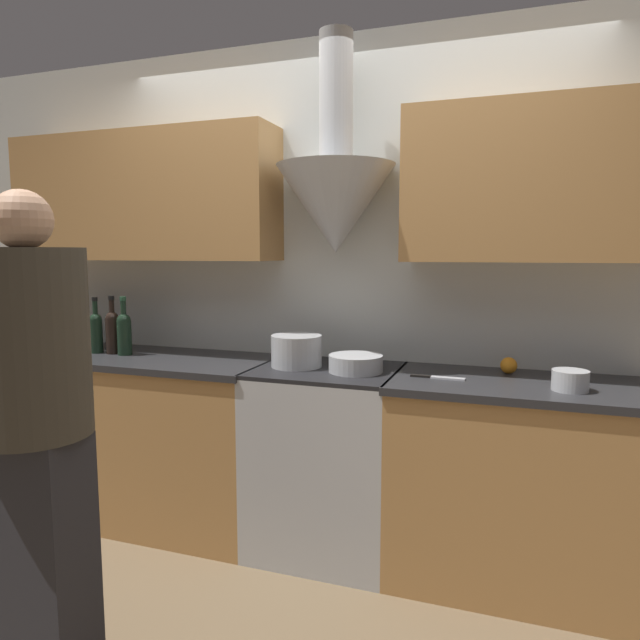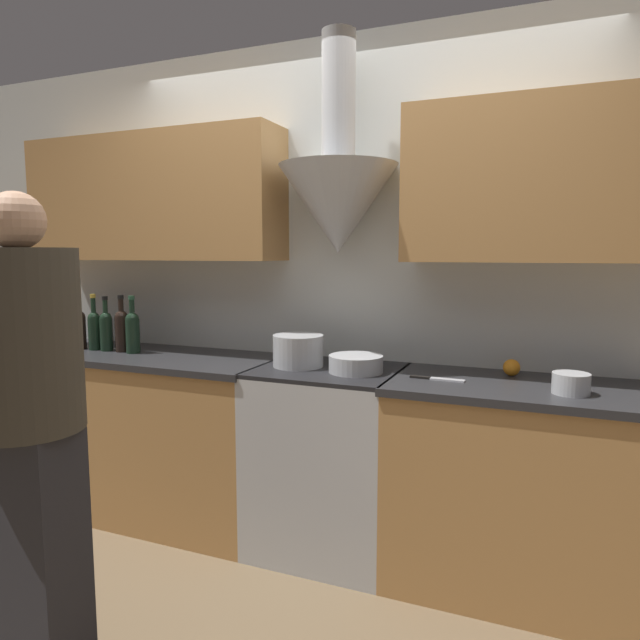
# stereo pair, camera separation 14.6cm
# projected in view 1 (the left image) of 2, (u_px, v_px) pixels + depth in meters

# --- Properties ---
(ground_plane) EXTENTS (12.00, 12.00, 0.00)m
(ground_plane) POSITION_uv_depth(u_px,v_px,m) (303.00, 583.00, 2.59)
(ground_plane) COLOR brown
(wall_back) EXTENTS (8.40, 0.59, 2.60)m
(wall_back) POSITION_uv_depth(u_px,v_px,m) (326.00, 255.00, 3.00)
(wall_back) COLOR silver
(wall_back) RESTS_ON ground_plane
(counter_left) EXTENTS (1.61, 0.62, 0.93)m
(counter_left) POSITION_uv_depth(u_px,v_px,m) (135.00, 435.00, 3.22)
(counter_left) COLOR #B27F47
(counter_left) RESTS_ON ground_plane
(counter_right) EXTENTS (1.11, 0.62, 0.93)m
(counter_right) POSITION_uv_depth(u_px,v_px,m) (515.00, 483.00, 2.56)
(counter_right) COLOR #B27F47
(counter_right) RESTS_ON ground_plane
(stove_range) EXTENTS (0.70, 0.60, 0.93)m
(stove_range) POSITION_uv_depth(u_px,v_px,m) (327.00, 459.00, 2.85)
(stove_range) COLOR #B7BABC
(stove_range) RESTS_ON ground_plane
(wine_bottle_0) EXTENTS (0.08, 0.08, 0.35)m
(wine_bottle_0) POSITION_uv_depth(u_px,v_px,m) (28.00, 324.00, 3.36)
(wine_bottle_0) COLOR black
(wine_bottle_0) RESTS_ON counter_left
(wine_bottle_1) EXTENTS (0.07, 0.07, 0.32)m
(wine_bottle_1) POSITION_uv_depth(u_px,v_px,m) (44.00, 328.00, 3.35)
(wine_bottle_1) COLOR black
(wine_bottle_1) RESTS_ON counter_left
(wine_bottle_2) EXTENTS (0.08, 0.08, 0.36)m
(wine_bottle_2) POSITION_uv_depth(u_px,v_px,m) (58.00, 325.00, 3.32)
(wine_bottle_2) COLOR black
(wine_bottle_2) RESTS_ON counter_left
(wine_bottle_3) EXTENTS (0.07, 0.07, 0.33)m
(wine_bottle_3) POSITION_uv_depth(u_px,v_px,m) (68.00, 329.00, 3.27)
(wine_bottle_3) COLOR black
(wine_bottle_3) RESTS_ON counter_left
(wine_bottle_4) EXTENTS (0.07, 0.07, 0.33)m
(wine_bottle_4) POSITION_uv_depth(u_px,v_px,m) (83.00, 330.00, 3.24)
(wine_bottle_4) COLOR black
(wine_bottle_4) RESTS_ON counter_left
(wine_bottle_5) EXTENTS (0.07, 0.07, 0.32)m
(wine_bottle_5) POSITION_uv_depth(u_px,v_px,m) (96.00, 330.00, 3.21)
(wine_bottle_5) COLOR black
(wine_bottle_5) RESTS_ON counter_left
(wine_bottle_6) EXTENTS (0.08, 0.08, 0.33)m
(wine_bottle_6) POSITION_uv_depth(u_px,v_px,m) (113.00, 330.00, 3.19)
(wine_bottle_6) COLOR black
(wine_bottle_6) RESTS_ON counter_left
(wine_bottle_7) EXTENTS (0.08, 0.08, 0.32)m
(wine_bottle_7) POSITION_uv_depth(u_px,v_px,m) (124.00, 331.00, 3.15)
(wine_bottle_7) COLOR black
(wine_bottle_7) RESTS_ON counter_left
(stock_pot) EXTENTS (0.25, 0.25, 0.16)m
(stock_pot) POSITION_uv_depth(u_px,v_px,m) (297.00, 351.00, 2.83)
(stock_pot) COLOR #B7BABC
(stock_pot) RESTS_ON stove_range
(mixing_bowl) EXTENTS (0.26, 0.26, 0.08)m
(mixing_bowl) POSITION_uv_depth(u_px,v_px,m) (356.00, 363.00, 2.71)
(mixing_bowl) COLOR #B7BABC
(mixing_bowl) RESTS_ON stove_range
(orange_fruit) EXTENTS (0.08, 0.08, 0.08)m
(orange_fruit) POSITION_uv_depth(u_px,v_px,m) (509.00, 365.00, 2.67)
(orange_fruit) COLOR orange
(orange_fruit) RESTS_ON counter_right
(saucepan) EXTENTS (0.15, 0.15, 0.08)m
(saucepan) POSITION_uv_depth(u_px,v_px,m) (570.00, 380.00, 2.34)
(saucepan) COLOR #B7BABC
(saucepan) RESTS_ON counter_right
(chefs_knife) EXTENTS (0.24, 0.04, 0.01)m
(chefs_knife) POSITION_uv_depth(u_px,v_px,m) (438.00, 378.00, 2.57)
(chefs_knife) COLOR silver
(chefs_knife) RESTS_ON counter_right
(person_foreground_left) EXTENTS (0.36, 0.36, 1.69)m
(person_foreground_left) POSITION_uv_depth(u_px,v_px,m) (34.00, 430.00, 1.83)
(person_foreground_left) COLOR #28282D
(person_foreground_left) RESTS_ON ground_plane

